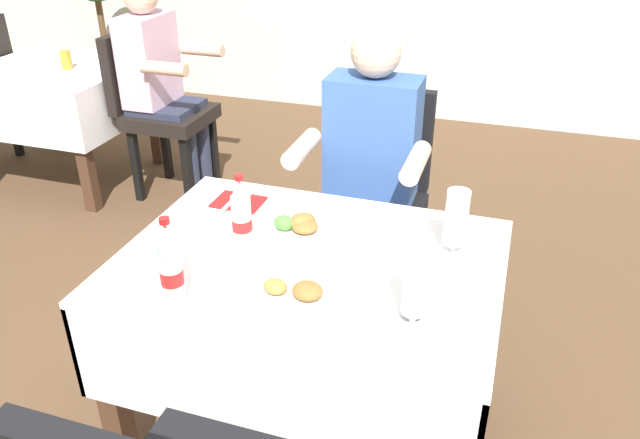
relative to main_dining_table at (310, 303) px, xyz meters
name	(u,v)px	position (x,y,z in m)	size (l,w,h in m)	color
main_dining_table	(310,303)	(0.00, 0.00, 0.00)	(1.14, 0.86, 0.73)	white
chair_far_diner_seat	(373,194)	(0.00, 0.82, 0.00)	(0.44, 0.50, 0.97)	black
seated_diner_far	(368,170)	(0.00, 0.71, 0.15)	(0.50, 0.46, 1.26)	#282D42
plate_near_camera	(295,288)	(0.02, -0.18, 0.18)	(0.25, 0.25, 0.05)	white
plate_far_diner	(301,226)	(-0.08, 0.14, 0.19)	(0.23, 0.23, 0.07)	white
beer_glass_left	(415,288)	(0.35, -0.22, 0.28)	(0.07, 0.07, 0.22)	white
beer_glass_middle	(456,222)	(0.41, 0.17, 0.27)	(0.07, 0.07, 0.21)	white
cola_bottle_primary	(241,216)	(-0.22, 0.00, 0.27)	(0.06, 0.06, 0.24)	silver
cola_bottle_secondary	(171,267)	(-0.27, -0.33, 0.28)	(0.06, 0.06, 0.26)	silver
napkin_cutlery_set	(239,202)	(-0.36, 0.26, 0.17)	(0.17, 0.19, 0.01)	maroon
background_dining_table	(60,95)	(-2.18, 1.57, -0.01)	(0.94, 0.86, 0.73)	white
background_chair_right	(156,105)	(-1.50, 1.57, 0.00)	(0.50, 0.44, 0.97)	black
background_patron	(160,79)	(-1.45, 1.57, 0.15)	(0.46, 0.50, 1.26)	#282D42
background_table_tumbler	(66,60)	(-2.06, 1.54, 0.22)	(0.06, 0.06, 0.11)	#C68928
potted_plant_corner	(100,10)	(-2.70, 2.79, 0.26)	(0.49, 0.49, 1.37)	brown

